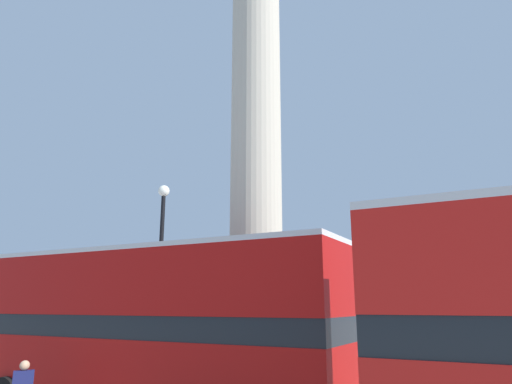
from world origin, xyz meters
The scene contains 3 objects.
monument_column centered at (0.00, 0.00, 9.92)m, with size 4.47×4.47×24.72m.
bus_b centered at (0.25, -5.48, 2.39)m, with size 10.77×3.61×4.32m.
street_lamp centered at (-1.50, -3.47, 3.58)m, with size 0.38×0.38×6.83m.
Camera 1 is at (9.36, -14.40, 2.86)m, focal length 32.00 mm.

